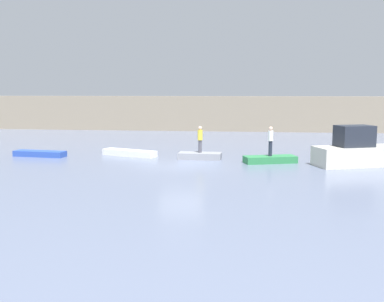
{
  "coord_description": "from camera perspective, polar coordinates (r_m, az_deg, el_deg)",
  "views": [
    {
      "loc": [
        3.82,
        -25.81,
        4.39
      ],
      "look_at": [
        0.44,
        1.71,
        0.66
      ],
      "focal_mm": 42.5,
      "sensor_mm": 36.0,
      "label": 1
    }
  ],
  "objects": [
    {
      "name": "ground_plane",
      "position": [
        26.46,
        -1.4,
        -1.9
      ],
      "size": [
        120.0,
        120.0,
        0.0
      ],
      "primitive_type": "plane",
      "color": "slate"
    },
    {
      "name": "embankment_wall",
      "position": [
        49.09,
        2.54,
        4.71
      ],
      "size": [
        80.0,
        1.2,
        3.73
      ],
      "primitive_type": "cube",
      "color": "gray",
      "rests_on": "ground_plane"
    },
    {
      "name": "motorboat",
      "position": [
        28.44,
        20.76,
        -0.09
      ],
      "size": [
        6.46,
        3.84,
        2.36
      ],
      "color": "beige",
      "rests_on": "ground_plane"
    },
    {
      "name": "rowboat_blue",
      "position": [
        31.88,
        -18.56,
        -0.32
      ],
      "size": [
        3.6,
        1.33,
        0.38
      ],
      "primitive_type": "cube",
      "rotation": [
        0.0,
        0.0,
        -0.12
      ],
      "color": "#2B4CAD",
      "rests_on": "ground_plane"
    },
    {
      "name": "rowboat_white",
      "position": [
        30.82,
        -7.85,
        -0.23
      ],
      "size": [
        3.97,
        2.28,
        0.4
      ],
      "primitive_type": "cube",
      "rotation": [
        0.0,
        0.0,
        -0.37
      ],
      "color": "white",
      "rests_on": "ground_plane"
    },
    {
      "name": "rowboat_grey",
      "position": [
        29.1,
        1.02,
        -0.61
      ],
      "size": [
        2.78,
        1.3,
        0.42
      ],
      "primitive_type": "cube",
      "rotation": [
        0.0,
        0.0,
        -0.04
      ],
      "color": "gray",
      "rests_on": "ground_plane"
    },
    {
      "name": "rowboat_green",
      "position": [
        27.99,
        9.77,
        -1.05
      ],
      "size": [
        3.34,
        2.01,
        0.42
      ],
      "primitive_type": "cube",
      "rotation": [
        0.0,
        0.0,
        0.31
      ],
      "color": "#2D7F47",
      "rests_on": "ground_plane"
    },
    {
      "name": "person_yellow_shirt",
      "position": [
        28.95,
        1.02,
        1.66
      ],
      "size": [
        0.32,
        0.32,
        1.7
      ],
      "color": "#4C4C56",
      "rests_on": "rowboat_grey"
    },
    {
      "name": "person_white_shirt",
      "position": [
        27.84,
        9.83,
        1.43
      ],
      "size": [
        0.32,
        0.32,
        1.79
      ],
      "color": "#232838",
      "rests_on": "rowboat_green"
    }
  ]
}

